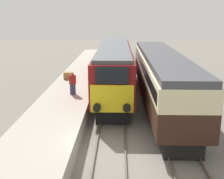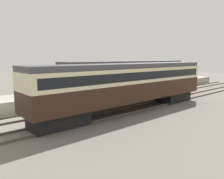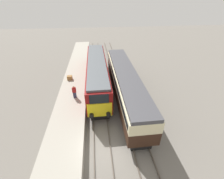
{
  "view_description": "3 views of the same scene",
  "coord_description": "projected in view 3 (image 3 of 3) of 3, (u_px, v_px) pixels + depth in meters",
  "views": [
    {
      "loc": [
        0.4,
        -11.8,
        6.51
      ],
      "look_at": [
        0.0,
        3.54,
        2.36
      ],
      "focal_mm": 45.0,
      "sensor_mm": 36.0,
      "label": 1
    },
    {
      "loc": [
        15.5,
        -4.65,
        4.3
      ],
      "look_at": [
        1.7,
        7.54,
        1.6
      ],
      "focal_mm": 35.0,
      "sensor_mm": 36.0,
      "label": 2
    },
    {
      "loc": [
        -0.09,
        -8.11,
        11.54
      ],
      "look_at": [
        1.7,
        7.54,
        1.6
      ],
      "focal_mm": 24.0,
      "sensor_mm": 36.0,
      "label": 3
    }
  ],
  "objects": [
    {
      "name": "rails_near_track",
      "position": [
        100.0,
        113.0,
        17.15
      ],
      "size": [
        1.51,
        60.0,
        0.14
      ],
      "color": "#4C4238",
      "rests_on": "ground_plane"
    },
    {
      "name": "platform_left",
      "position": [
        73.0,
        97.0,
        19.12
      ],
      "size": [
        3.5,
        50.0,
        1.0
      ],
      "color": "#9E998C",
      "rests_on": "ground_plane"
    },
    {
      "name": "luggage_crate",
      "position": [
        70.0,
        78.0,
        21.94
      ],
      "size": [
        0.7,
        0.56,
        0.6
      ],
      "color": "olive",
      "rests_on": "platform_left"
    },
    {
      "name": "rails_far_track",
      "position": [
        129.0,
        111.0,
        17.48
      ],
      "size": [
        1.5,
        60.0,
        0.14
      ],
      "color": "#4C4238",
      "rests_on": "ground_plane"
    },
    {
      "name": "locomotive",
      "position": [
        97.0,
        72.0,
        21.42
      ],
      "size": [
        2.7,
        16.34,
        3.96
      ],
      "color": "black",
      "rests_on": "ground_plane"
    },
    {
      "name": "person_on_platform",
      "position": [
        74.0,
        92.0,
        17.83
      ],
      "size": [
        0.44,
        0.26,
        1.59
      ],
      "color": "#2D334C",
      "rests_on": "platform_left"
    },
    {
      "name": "passenger_carriage",
      "position": [
        125.0,
        82.0,
        18.71
      ],
      "size": [
        2.75,
        16.94,
        3.84
      ],
      "color": "black",
      "rests_on": "ground_plane"
    },
    {
      "name": "ground_plane",
      "position": [
        102.0,
        152.0,
        12.99
      ],
      "size": [
        120.0,
        120.0,
        0.0
      ],
      "primitive_type": "plane",
      "color": "slate"
    }
  ]
}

